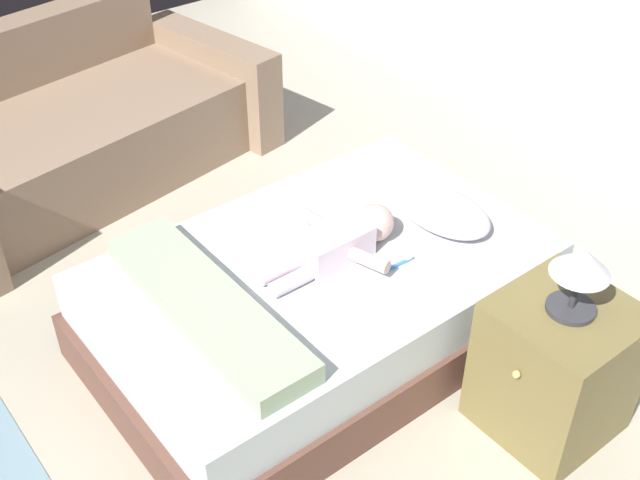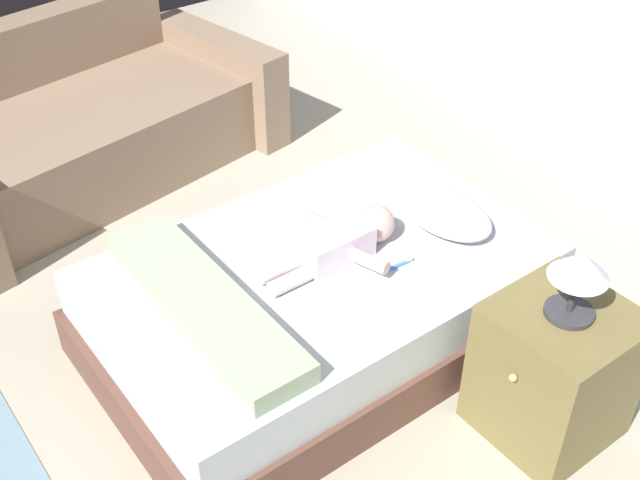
# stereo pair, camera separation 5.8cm
# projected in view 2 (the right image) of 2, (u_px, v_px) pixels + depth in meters

# --- Properties ---
(ground_plane) EXTENTS (8.00, 8.00, 0.00)m
(ground_plane) POSITION_uv_depth(u_px,v_px,m) (201.00, 429.00, 3.11)
(ground_plane) COLOR #AFA893
(bed) EXTENTS (1.21, 1.90, 0.43)m
(bed) POSITION_uv_depth(u_px,v_px,m) (320.00, 300.00, 3.40)
(bed) COLOR brown
(bed) RESTS_ON ground_plane
(pillow) EXTENTS (0.49, 0.31, 0.10)m
(pillow) POSITION_uv_depth(u_px,v_px,m) (444.00, 211.00, 3.45)
(pillow) COLOR silver
(pillow) RESTS_ON bed
(baby) EXTENTS (0.51, 0.64, 0.16)m
(baby) POSITION_uv_depth(u_px,v_px,m) (342.00, 241.00, 3.25)
(baby) COLOR white
(baby) RESTS_ON bed
(toothbrush) EXTENTS (0.03, 0.16, 0.02)m
(toothbrush) POSITION_uv_depth(u_px,v_px,m) (397.00, 265.00, 3.22)
(toothbrush) COLOR #3F83E7
(toothbrush) RESTS_ON bed
(couch) EXTENTS (1.41, 2.19, 0.82)m
(couch) POSITION_uv_depth(u_px,v_px,m) (81.00, 127.00, 4.45)
(couch) COLOR #8D735B
(couch) RESTS_ON ground_plane
(nightstand) EXTENTS (0.47, 0.50, 0.58)m
(nightstand) POSITION_uv_depth(u_px,v_px,m) (554.00, 371.00, 2.96)
(nightstand) COLOR olive
(nightstand) RESTS_ON ground_plane
(lamp) EXTENTS (0.21, 0.21, 0.27)m
(lamp) POSITION_uv_depth(u_px,v_px,m) (579.00, 272.00, 2.67)
(lamp) COLOR #333338
(lamp) RESTS_ON nightstand
(blanket) EXTENTS (1.09, 0.27, 0.09)m
(blanket) POSITION_uv_depth(u_px,v_px,m) (205.00, 304.00, 2.98)
(blanket) COLOR #9FB691
(blanket) RESTS_ON bed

